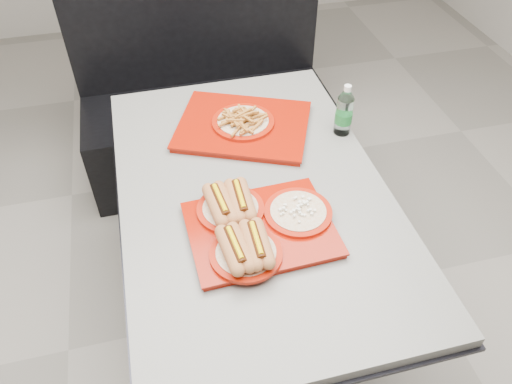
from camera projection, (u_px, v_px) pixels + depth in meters
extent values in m
plane|color=gray|center=(254.00, 310.00, 2.23)|extent=(6.00, 6.00, 0.00)
cylinder|color=black|center=(254.00, 307.00, 2.21)|extent=(0.52, 0.52, 0.05)
cylinder|color=black|center=(253.00, 256.00, 1.96)|extent=(0.11, 0.11, 0.66)
cube|color=black|center=(253.00, 198.00, 1.74)|extent=(0.92, 1.42, 0.01)
cube|color=slate|center=(253.00, 193.00, 1.72)|extent=(0.90, 1.40, 0.04)
cube|color=black|center=(210.00, 135.00, 2.78)|extent=(1.30, 0.55, 0.45)
cube|color=black|center=(194.00, 17.00, 2.55)|extent=(1.30, 0.10, 1.10)
cube|color=#8F1103|center=(261.00, 231.00, 1.55)|extent=(0.45, 0.35, 0.02)
cube|color=#8F1103|center=(261.00, 228.00, 1.54)|extent=(0.46, 0.36, 0.01)
cylinder|color=#9B1605|center=(246.00, 253.00, 1.46)|extent=(0.22, 0.22, 0.01)
cylinder|color=beige|center=(246.00, 252.00, 1.46)|extent=(0.18, 0.18, 0.00)
cylinder|color=#9B1605|center=(231.00, 209.00, 1.59)|extent=(0.22, 0.22, 0.01)
cylinder|color=beige|center=(230.00, 208.00, 1.59)|extent=(0.18, 0.18, 0.00)
cylinder|color=#9B1605|center=(298.00, 212.00, 1.58)|extent=(0.22, 0.22, 0.01)
cylinder|color=beige|center=(298.00, 211.00, 1.58)|extent=(0.18, 0.18, 0.00)
cube|color=#8F1103|center=(243.00, 127.00, 1.94)|extent=(0.59, 0.54, 0.02)
cube|color=#8F1103|center=(243.00, 124.00, 1.93)|extent=(0.61, 0.55, 0.01)
cylinder|color=#9B1605|center=(243.00, 122.00, 1.92)|extent=(0.24, 0.24, 0.01)
cylinder|color=beige|center=(243.00, 121.00, 1.92)|extent=(0.20, 0.20, 0.01)
cylinder|color=silver|center=(344.00, 116.00, 1.88)|extent=(0.06, 0.06, 0.15)
cylinder|color=#1B6C2B|center=(343.00, 117.00, 1.89)|extent=(0.07, 0.07, 0.04)
cone|color=silver|center=(347.00, 95.00, 1.82)|extent=(0.06, 0.06, 0.03)
cylinder|color=silver|center=(348.00, 88.00, 1.80)|extent=(0.03, 0.03, 0.02)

